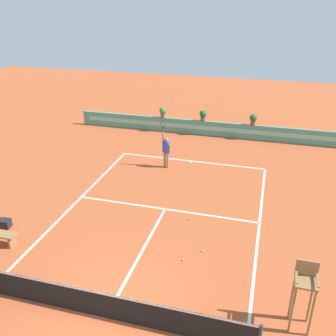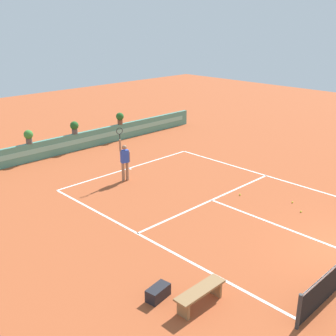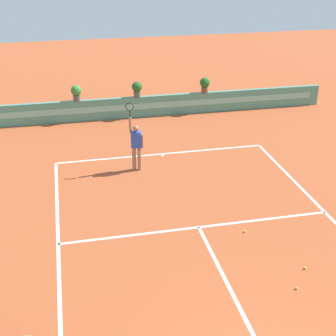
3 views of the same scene
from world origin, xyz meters
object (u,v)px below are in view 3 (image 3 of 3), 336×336
Objects in this scene: potted_plant_left at (76,92)px; potted_plant_right at (205,84)px; tennis_ball_mid_court at (245,231)px; potted_plant_centre at (137,88)px; tennis_player at (136,143)px; tennis_ball_near_baseline at (305,268)px; tennis_ball_by_sideline at (297,288)px.

potted_plant_right is at bearing 0.00° from potted_plant_left.
potted_plant_centre is (-1.48, 10.53, 1.38)m from tennis_ball_mid_court.
potted_plant_right and potted_plant_left have the same top height.
tennis_player reaches higher than potted_plant_right.
tennis_ball_near_baseline and tennis_ball_by_sideline have the same top height.
potted_plant_centre is 2.79m from potted_plant_left.
potted_plant_left is at bearing 180.00° from potted_plant_centre.
potted_plant_centre is at bearing 80.61° from tennis_player.
tennis_player reaches higher than potted_plant_centre.
potted_plant_centre reaches higher than tennis_ball_by_sideline.
potted_plant_right is 6.06m from potted_plant_left.
tennis_ball_near_baseline is at bearing -67.47° from potted_plant_left.
potted_plant_left is at bearing 112.53° from tennis_ball_near_baseline.
tennis_player is 38.01× the size of tennis_ball_by_sideline.
tennis_ball_by_sideline is at bearing -82.52° from tennis_ball_mid_court.
tennis_ball_near_baseline is 0.90m from tennis_ball_by_sideline.
tennis_ball_near_baseline is at bearing -63.91° from tennis_player.
tennis_player is at bearing 116.56° from tennis_ball_mid_court.
tennis_player reaches higher than tennis_ball_mid_court.
tennis_player is at bearing 110.23° from tennis_ball_by_sideline.
potted_plant_right is 1.00× the size of potted_plant_left.
tennis_player reaches higher than tennis_ball_by_sideline.
potted_plant_left is (-1.85, 5.68, 0.36)m from tennis_player.
tennis_player is 3.57× the size of potted_plant_left.
tennis_player is 3.57× the size of potted_plant_right.
potted_plant_right reaches higher than tennis_ball_mid_court.
tennis_ball_mid_court is 10.77m from potted_plant_right.
potted_plant_centre reaches higher than tennis_ball_near_baseline.
potted_plant_left is at bearing 180.00° from potted_plant_right.
tennis_ball_near_baseline is 0.09× the size of potted_plant_left.
tennis_ball_mid_court is 0.09× the size of potted_plant_left.
potted_plant_right is at bearing 83.78° from tennis_ball_by_sideline.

